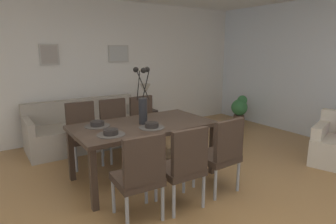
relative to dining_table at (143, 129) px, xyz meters
name	(u,v)px	position (x,y,z in m)	size (l,w,h in m)	color
ground_plane	(186,212)	(-0.05, -1.01, -0.67)	(9.00, 9.00, 0.00)	#A87A47
back_wall_panel	(83,70)	(-0.05, 2.24, 0.63)	(9.00, 0.10, 2.60)	silver
dining_table	(143,129)	(0.00, 0.00, 0.00)	(1.80, 0.98, 0.74)	#3D2D23
dining_chair_near_left	(140,173)	(-0.52, -0.87, -0.15)	(0.47, 0.47, 0.92)	#3D2D23
dining_chair_near_right	(83,130)	(-0.52, 0.91, -0.15)	(0.46, 0.46, 0.92)	#3D2D23
dining_chair_far_left	(183,164)	(-0.02, -0.92, -0.15)	(0.46, 0.46, 0.92)	#3D2D23
dining_chair_far_right	(116,126)	(-0.01, 0.88, -0.15)	(0.46, 0.46, 0.92)	#3D2D23
dining_chair_mid_left	(221,152)	(0.56, -0.88, -0.15)	(0.45, 0.45, 0.92)	#3D2D23
dining_chair_mid_right	(145,121)	(0.51, 0.87, -0.15)	(0.47, 0.47, 0.92)	#3D2D23
centerpiece_vase	(143,103)	(0.00, 0.00, 0.36)	(0.21, 0.23, 0.73)	#232326
placemat_near_left	(111,135)	(-0.54, -0.22, 0.08)	(0.32, 0.32, 0.01)	#4C4742
bowl_near_left	(111,131)	(-0.54, -0.22, 0.11)	(0.17, 0.17, 0.07)	#2D2826
placemat_near_right	(97,126)	(-0.54, 0.22, 0.08)	(0.32, 0.32, 0.01)	#4C4742
bowl_near_right	(97,123)	(-0.54, 0.22, 0.11)	(0.17, 0.17, 0.07)	#2D2826
placemat_far_left	(152,127)	(0.00, -0.22, 0.08)	(0.32, 0.32, 0.01)	#4C4742
bowl_far_left	(152,125)	(0.00, -0.22, 0.11)	(0.17, 0.17, 0.07)	#2D2826
sofa	(87,130)	(-0.23, 1.69, -0.39)	(2.00, 0.84, 0.80)	#A89E8E
side_table	(146,122)	(0.94, 1.63, -0.41)	(0.36, 0.36, 0.52)	black
table_lamp	(145,91)	(0.94, 1.63, 0.23)	(0.22, 0.22, 0.51)	beige
framed_picture_left	(49,55)	(-0.65, 2.17, 0.93)	(0.32, 0.03, 0.36)	#B2ADA3
framed_picture_center	(119,54)	(0.65, 2.17, 0.93)	(0.42, 0.03, 0.33)	#B2ADA3
potted_plant	(240,109)	(3.11, 1.17, -0.29)	(0.36, 0.36, 0.67)	brown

